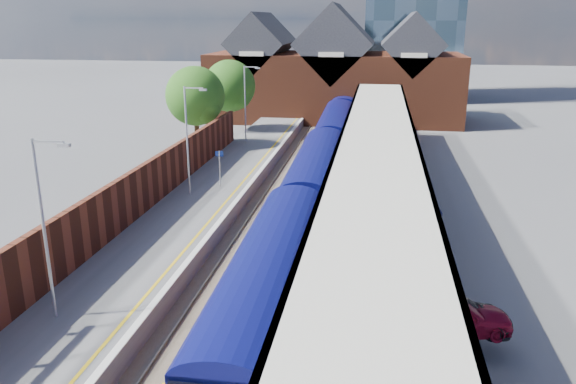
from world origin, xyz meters
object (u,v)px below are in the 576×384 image
at_px(lamp_post_d, 246,100).
at_px(platform_sign, 220,163).
at_px(parked_car_blue, 401,206).
at_px(lamp_post_c, 189,134).
at_px(train, 328,146).
at_px(parked_car_dark, 453,312).
at_px(parked_car_red, 455,317).
at_px(lamp_post_b, 46,219).

xyz_separation_m(lamp_post_d, platform_sign, (1.36, -14.00, -2.30)).
bearing_deg(parked_car_blue, platform_sign, 96.95).
relative_size(lamp_post_c, platform_sign, 2.80).
distance_m(train, lamp_post_d, 9.73).
relative_size(platform_sign, parked_car_blue, 0.53).
relative_size(lamp_post_d, platform_sign, 2.80).
bearing_deg(platform_sign, parked_car_dark, -50.44).
height_order(train, lamp_post_d, lamp_post_d).
height_order(platform_sign, parked_car_red, platform_sign).
bearing_deg(train, parked_car_red, -74.84).
relative_size(lamp_post_b, parked_car_red, 1.72).
bearing_deg(platform_sign, lamp_post_b, -94.33).
bearing_deg(parked_car_dark, platform_sign, 42.56).
distance_m(train, lamp_post_b, 28.30).
distance_m(platform_sign, parked_car_red, 21.60).
bearing_deg(train, parked_car_blue, -67.53).
bearing_deg(parked_car_blue, parked_car_red, -146.65).
height_order(lamp_post_b, parked_car_blue, lamp_post_b).
xyz_separation_m(parked_car_dark, parked_car_blue, (-1.51, 12.08, 0.04)).
height_order(lamp_post_d, parked_car_dark, lamp_post_d).
xyz_separation_m(train, parked_car_red, (7.01, -25.87, -0.43)).
height_order(parked_car_dark, parked_car_blue, parked_car_blue).
distance_m(lamp_post_d, parked_car_red, 34.39).
xyz_separation_m(platform_sign, parked_car_dark, (13.50, -16.34, -1.08)).
distance_m(lamp_post_b, parked_car_red, 15.27).
distance_m(parked_car_red, parked_car_blue, 12.67).
relative_size(lamp_post_d, parked_car_blue, 1.48).
bearing_deg(parked_car_dark, lamp_post_c, 49.02).
height_order(lamp_post_d, parked_car_red, lamp_post_d).
height_order(train, lamp_post_c, lamp_post_c).
distance_m(platform_sign, parked_car_dark, 21.22).
bearing_deg(parked_car_red, platform_sign, 23.81).
relative_size(lamp_post_c, parked_car_red, 1.72).
bearing_deg(lamp_post_b, lamp_post_c, 90.00).
bearing_deg(platform_sign, lamp_post_c, -124.26).
bearing_deg(lamp_post_c, lamp_post_b, -90.00).
bearing_deg(train, lamp_post_c, -125.45).
xyz_separation_m(lamp_post_c, lamp_post_d, (0.00, 16.00, 0.00)).
bearing_deg(lamp_post_c, parked_car_dark, -43.98).
distance_m(lamp_post_d, parked_car_dark, 33.95).
height_order(train, parked_car_dark, train).
distance_m(platform_sign, parked_car_blue, 12.76).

